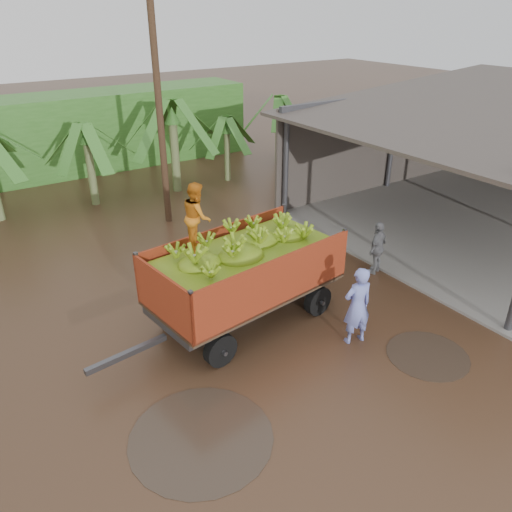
{
  "coord_description": "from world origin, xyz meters",
  "views": [
    {
      "loc": [
        -5.67,
        -8.79,
        7.36
      ],
      "look_at": [
        0.76,
        0.88,
        1.46
      ],
      "focal_mm": 35.0,
      "sensor_mm": 36.0,
      "label": 1
    }
  ],
  "objects": [
    {
      "name": "hedge_north",
      "position": [
        -2.0,
        16.0,
        1.8
      ],
      "size": [
        22.0,
        3.0,
        3.6
      ],
      "primitive_type": "cube",
      "color": "#2D661E",
      "rests_on": "ground"
    },
    {
      "name": "man_blue",
      "position": [
        1.81,
        -1.85,
        1.0
      ],
      "size": [
        0.81,
        0.61,
        2.01
      ],
      "primitive_type": "imported",
      "rotation": [
        0.0,
        0.0,
        2.95
      ],
      "color": "#727ED0",
      "rests_on": "ground"
    },
    {
      "name": "ground",
      "position": [
        0.0,
        0.0,
        0.0
      ],
      "size": [
        100.0,
        100.0,
        0.0
      ],
      "primitive_type": "plane",
      "color": "black",
      "rests_on": "ground"
    },
    {
      "name": "packing_shed",
      "position": [
        11.77,
        1.77,
        2.5
      ],
      "size": [
        12.78,
        10.8,
        4.76
      ],
      "color": "gray",
      "rests_on": "ground"
    },
    {
      "name": "utility_pole",
      "position": [
        1.25,
        7.59,
        4.22
      ],
      "size": [
        1.2,
        0.24,
        8.32
      ],
      "color": "#47301E",
      "rests_on": "ground"
    },
    {
      "name": "banana_trailer",
      "position": [
        0.1,
        0.38,
        1.46
      ],
      "size": [
        6.8,
        2.91,
        3.83
      ],
      "rotation": [
        0.0,
        0.0,
        0.12
      ],
      "color": "red",
      "rests_on": "ground"
    },
    {
      "name": "man_grey",
      "position": [
        4.79,
        0.36,
        0.83
      ],
      "size": [
        1.05,
        0.7,
        1.65
      ],
      "primitive_type": "imported",
      "rotation": [
        0.0,
        0.0,
        3.48
      ],
      "color": "slate",
      "rests_on": "ground"
    }
  ]
}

